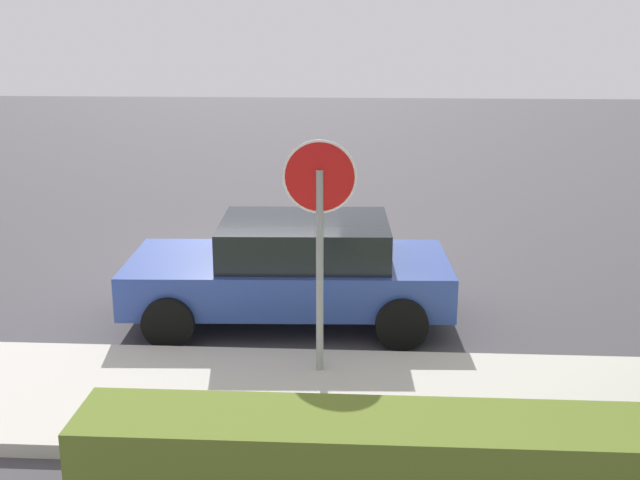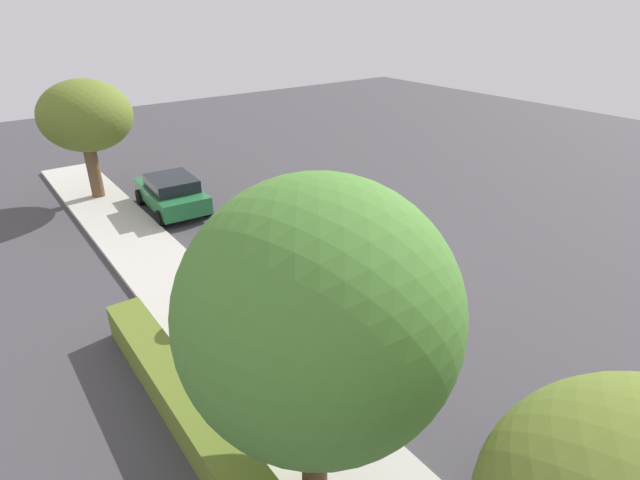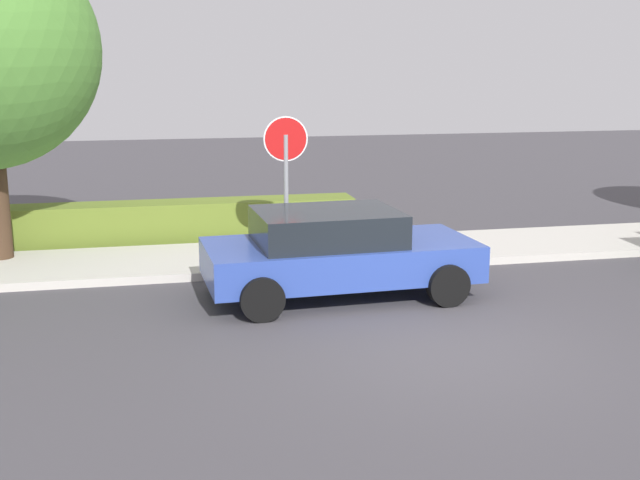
# 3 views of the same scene
# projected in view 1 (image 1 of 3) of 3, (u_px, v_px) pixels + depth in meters

# --- Properties ---
(ground_plane) EXTENTS (60.00, 60.00, 0.00)m
(ground_plane) POSITION_uv_depth(u_px,v_px,m) (262.00, 263.00, 13.20)
(ground_plane) COLOR #423F44
(sidewalk_curb) EXTENTS (32.00, 2.34, 0.14)m
(sidewalk_curb) POSITION_uv_depth(u_px,v_px,m) (200.00, 397.00, 8.32)
(sidewalk_curb) COLOR beige
(sidewalk_curb) RESTS_ON ground_plane
(stop_sign) EXTENTS (0.77, 0.08, 2.68)m
(stop_sign) POSITION_uv_depth(u_px,v_px,m) (320.00, 219.00, 8.39)
(stop_sign) COLOR gray
(stop_sign) RESTS_ON ground_plane
(parked_car_blue) EXTENTS (4.24, 2.25, 1.36)m
(parked_car_blue) POSITION_uv_depth(u_px,v_px,m) (293.00, 269.00, 10.49)
(parked_car_blue) COLOR #2D479E
(parked_car_blue) RESTS_ON ground_plane
(front_yard_hedge) EXTENTS (7.57, 0.82, 0.85)m
(front_yard_hedge) POSITION_uv_depth(u_px,v_px,m) (555.00, 473.00, 6.27)
(front_yard_hedge) COLOR olive
(front_yard_hedge) RESTS_ON ground_plane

